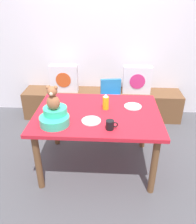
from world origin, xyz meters
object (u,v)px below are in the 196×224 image
dining_table (97,120)px  dinner_plate_far (133,106)px  dinner_plate_near (91,121)px  pillow_floral_right (137,80)px  ketchup_bottle (106,102)px  highchair (112,100)px  infant_seat_teal (55,117)px  pillow_floral_left (64,79)px  teddy_bear (53,98)px  coffee_mug (110,125)px

dining_table → dinner_plate_far: dinner_plate_far is taller
dining_table → dinner_plate_near: dinner_plate_near is taller
pillow_floral_right → ketchup_bottle: 1.24m
highchair → infant_seat_teal: size_ratio=2.39×
ketchup_bottle → pillow_floral_left: bearing=121.6°
pillow_floral_left → teddy_bear: size_ratio=1.76×
dining_table → highchair: 0.84m
dining_table → teddy_bear: 0.61m
dining_table → teddy_bear: size_ratio=5.53×
ketchup_bottle → coffee_mug: bearing=-82.6°
pillow_floral_right → dining_table: 1.35m
dinner_plate_far → highchair: bearing=110.2°
pillow_floral_left → dining_table: bearing=-63.5°
infant_seat_teal → pillow_floral_right: bearing=56.9°
dinner_plate_far → ketchup_bottle: bearing=-167.8°
dining_table → highchair: highchair is taller
pillow_floral_left → infant_seat_teal: size_ratio=1.33×
pillow_floral_left → coffee_mug: 1.74m
pillow_floral_right → dining_table: (-0.55, -1.23, -0.03)m
dinner_plate_far → dining_table: bearing=-158.7°
infant_seat_teal → dinner_plate_near: infant_seat_teal is taller
infant_seat_teal → teddy_bear: teddy_bear is taller
dinner_plate_near → pillow_floral_right: bearing=66.9°
highchair → ketchup_bottle: ketchup_bottle is taller
infant_seat_teal → pillow_floral_left: bearing=97.6°
infant_seat_teal → ketchup_bottle: 0.61m
highchair → ketchup_bottle: size_ratio=4.27×
coffee_mug → dinner_plate_near: 0.24m
pillow_floral_left → highchair: bearing=-28.3°
pillow_floral_left → infant_seat_teal: (0.20, -1.48, 0.13)m
dinner_plate_near → highchair: bearing=78.1°
infant_seat_teal → dinner_plate_far: bearing=27.0°
coffee_mug → dinner_plate_far: (0.26, 0.49, -0.04)m
highchair → dinner_plate_near: 1.06m
pillow_floral_right → dinner_plate_far: size_ratio=2.20×
dinner_plate_near → dinner_plate_far: bearing=38.1°
pillow_floral_left → ketchup_bottle: ketchup_bottle is taller
coffee_mug → dinner_plate_far: bearing=62.4°
teddy_bear → dining_table: bearing=32.0°
infant_seat_teal → dinner_plate_far: (0.82, 0.42, -0.07)m
dining_table → dinner_plate_near: 0.23m
coffee_mug → dinner_plate_far: 0.56m
dining_table → teddy_bear: bearing=-148.0°
dining_table → ketchup_bottle: bearing=45.6°
dining_table → infant_seat_teal: bearing=-148.1°
coffee_mug → dining_table: bearing=113.0°
dining_table → dinner_plate_near: (-0.05, -0.20, 0.10)m
ketchup_bottle → dinner_plate_near: size_ratio=0.92×
dining_table → ketchup_bottle: 0.22m
infant_seat_teal → teddy_bear: size_ratio=1.32×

